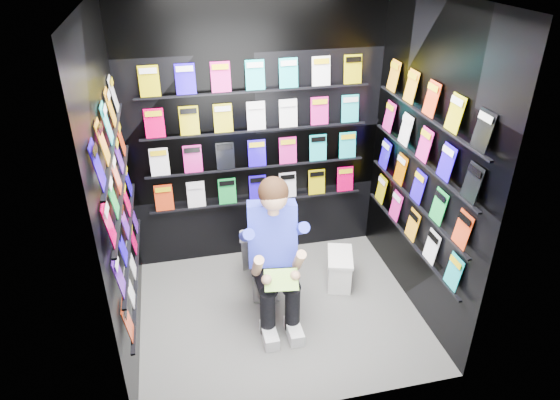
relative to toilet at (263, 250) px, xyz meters
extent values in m
plane|color=#595956|center=(0.05, -0.45, -0.37)|extent=(2.40, 2.40, 0.00)
cube|color=black|center=(0.05, 0.55, 0.93)|extent=(2.40, 0.04, 2.60)
cube|color=black|center=(0.05, -1.45, 0.93)|extent=(2.40, 0.04, 2.60)
cube|color=black|center=(-1.15, -0.45, 0.93)|extent=(0.04, 2.00, 2.60)
cube|color=black|center=(1.25, -0.45, 0.93)|extent=(0.04, 2.00, 2.60)
imported|color=white|center=(0.00, 0.00, 0.00)|extent=(0.52, 0.80, 0.73)
cube|color=silver|center=(0.70, -0.16, -0.23)|extent=(0.31, 0.42, 0.28)
cube|color=silver|center=(0.70, -0.16, -0.07)|extent=(0.33, 0.45, 0.03)
cube|color=#329E55|center=(0.00, -0.73, 0.21)|extent=(0.29, 0.19, 0.11)
camera|label=1|loc=(-0.70, -3.75, 2.63)|focal=32.00mm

